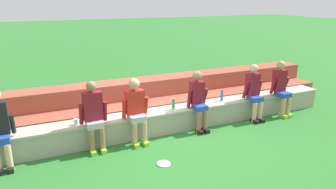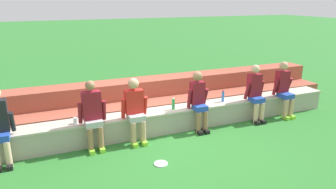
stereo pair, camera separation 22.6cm
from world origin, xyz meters
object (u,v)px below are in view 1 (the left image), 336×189
Objects in this scene: frisbee at (164,164)px; person_far_right at (254,91)px; person_left_of_center at (94,114)px; person_right_of_center at (198,99)px; water_bottle_mid_right at (222,96)px; person_rightmost_edge at (281,87)px; person_center at (136,109)px; plastic_cup_middle at (76,122)px; water_bottle_mid_left at (173,104)px.

person_far_right is at bearing 21.02° from frisbee.
person_right_of_center is (2.34, 0.02, -0.02)m from person_left_of_center.
person_left_of_center reaches higher than person_far_right.
person_right_of_center is 5.38× the size of frisbee.
person_left_of_center reaches higher than person_right_of_center.
person_rightmost_edge is at bearing -8.88° from water_bottle_mid_right.
person_far_right reaches higher than person_center.
person_rightmost_edge is at bearing -2.27° from plastic_cup_middle.
frisbee is at bearing -158.98° from person_far_right.
person_center is at bearing -179.06° from person_right_of_center.
person_right_of_center is at bearing 0.94° from person_center.
person_far_right is at bearing -5.89° from water_bottle_mid_left.
person_rightmost_edge is (4.76, 0.00, -0.00)m from person_left_of_center.
person_left_of_center is 1.00× the size of person_rightmost_edge.
person_center is 5.37× the size of frisbee.
person_right_of_center is 11.10× the size of plastic_cup_middle.
person_right_of_center is at bearing 179.29° from person_far_right.
water_bottle_mid_right is at bearing 32.52° from frisbee.
person_left_of_center reaches higher than water_bottle_mid_left.
person_left_of_center is 4.94× the size of water_bottle_mid_right.
person_center is at bearing -179.88° from person_rightmost_edge.
water_bottle_mid_left is (-2.94, 0.21, -0.10)m from person_rightmost_edge.
person_left_of_center is at bearing -173.27° from water_bottle_mid_left.
person_rightmost_edge is 11.37× the size of plastic_cup_middle.
person_left_of_center reaches higher than person_rightmost_edge.
person_left_of_center is 0.86m from person_center.
frisbee is (-2.90, -1.11, -0.72)m from person_far_right.
frisbee is (1.30, -1.32, -0.56)m from plastic_cup_middle.
person_left_of_center is 1.83m from water_bottle_mid_left.
person_left_of_center reaches higher than plastic_cup_middle.
water_bottle_mid_left reaches higher than plastic_cup_middle.
plastic_cup_middle is (-3.45, -0.05, -0.07)m from water_bottle_mid_right.
person_far_right is 4.21m from plastic_cup_middle.
person_center is 0.98m from water_bottle_mid_left.
person_rightmost_edge reaches higher than water_bottle_mid_right.
person_rightmost_edge is 2.95m from water_bottle_mid_left.
person_right_of_center reaches higher than plastic_cup_middle.
water_bottle_mid_right reaches higher than plastic_cup_middle.
water_bottle_mid_right is (-1.62, 0.25, -0.10)m from person_rightmost_edge.
person_right_of_center is at bearing -3.99° from plastic_cup_middle.
frisbee is at bearing -147.48° from water_bottle_mid_right.
water_bottle_mid_right is 1.12× the size of frisbee.
person_left_of_center is at bearing -179.53° from person_right_of_center.
person_far_right is at bearing -2.78° from plastic_cup_middle.
water_bottle_mid_right is at bearing 0.87° from plastic_cup_middle.
water_bottle_mid_right is at bearing 16.77° from person_right_of_center.
person_rightmost_edge reaches higher than water_bottle_mid_left.
water_bottle_mid_left is (-0.53, 0.19, -0.09)m from person_right_of_center.
person_center is 2.29m from water_bottle_mid_right.
water_bottle_mid_right reaches higher than water_bottle_mid_left.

